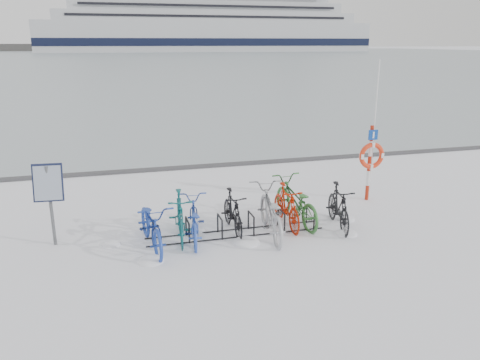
# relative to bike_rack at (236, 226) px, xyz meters

# --- Properties ---
(ground) EXTENTS (900.00, 900.00, 0.00)m
(ground) POSITION_rel_bike_rack_xyz_m (0.00, 0.00, -0.18)
(ground) COLOR white
(ground) RESTS_ON ground
(ice_sheet) EXTENTS (400.00, 298.00, 0.02)m
(ice_sheet) POSITION_rel_bike_rack_xyz_m (0.00, 155.00, -0.17)
(ice_sheet) COLOR #A1AFB6
(ice_sheet) RESTS_ON ground
(quay_edge) EXTENTS (400.00, 0.25, 0.10)m
(quay_edge) POSITION_rel_bike_rack_xyz_m (0.00, 5.90, -0.13)
(quay_edge) COLOR #3F3F42
(quay_edge) RESTS_ON ground
(bike_rack) EXTENTS (4.00, 0.48, 0.46)m
(bike_rack) POSITION_rel_bike_rack_xyz_m (0.00, 0.00, 0.00)
(bike_rack) COLOR black
(bike_rack) RESTS_ON ground
(info_board) EXTENTS (0.61, 0.27, 1.77)m
(info_board) POSITION_rel_bike_rack_xyz_m (-3.85, 0.43, 1.10)
(info_board) COLOR #595B5E
(info_board) RESTS_ON ground
(lifebuoy_station) EXTENTS (0.72, 0.22, 3.72)m
(lifebuoy_station) POSITION_rel_bike_rack_xyz_m (4.06, 1.31, 1.07)
(lifebuoy_station) COLOR #AA220D
(lifebuoy_station) RESTS_ON ground
(cruise_ferry) EXTENTS (150.98, 28.45, 49.61)m
(cruise_ferry) POSITION_rel_bike_rack_xyz_m (42.56, 214.52, 13.33)
(cruise_ferry) COLOR silver
(cruise_ferry) RESTS_ON ground
(bike_0) EXTENTS (0.93, 2.09, 1.06)m
(bike_0) POSITION_rel_bike_rack_xyz_m (-1.86, -0.19, 0.35)
(bike_0) COLOR #203E9F
(bike_0) RESTS_ON ground
(bike_1) EXTENTS (0.66, 1.81, 1.06)m
(bike_1) POSITION_rel_bike_rack_xyz_m (-1.22, 0.11, 0.35)
(bike_1) COLOR #105559
(bike_1) RESTS_ON ground
(bike_2) EXTENTS (0.87, 1.87, 0.95)m
(bike_2) POSITION_rel_bike_rack_xyz_m (-0.95, -0.02, 0.29)
(bike_2) COLOR #2C4DB4
(bike_2) RESTS_ON ground
(bike_3) EXTENTS (0.46, 1.62, 0.97)m
(bike_3) POSITION_rel_bike_rack_xyz_m (-0.01, 0.22, 0.31)
(bike_3) COLOR black
(bike_3) RESTS_ON ground
(bike_4) EXTENTS (1.00, 2.23, 1.13)m
(bike_4) POSITION_rel_bike_rack_xyz_m (0.74, -0.20, 0.38)
(bike_4) COLOR #A1A3A8
(bike_4) RESTS_ON ground
(bike_5) EXTENTS (0.48, 1.68, 1.01)m
(bike_5) POSITION_rel_bike_rack_xyz_m (1.27, 0.20, 0.32)
(bike_5) COLOR #B51E04
(bike_5) RESTS_ON ground
(bike_6) EXTENTS (0.93, 2.14, 1.09)m
(bike_6) POSITION_rel_bike_rack_xyz_m (1.57, 0.37, 0.36)
(bike_6) COLOR #306E2F
(bike_6) RESTS_ON ground
(bike_7) EXTENTS (0.82, 1.80, 1.04)m
(bike_7) POSITION_rel_bike_rack_xyz_m (2.41, -0.19, 0.34)
(bike_7) COLOR black
(bike_7) RESTS_ON ground
(snow_drifts) EXTENTS (5.92, 1.79, 0.21)m
(snow_drifts) POSITION_rel_bike_rack_xyz_m (0.26, -0.24, -0.18)
(snow_drifts) COLOR white
(snow_drifts) RESTS_ON ground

